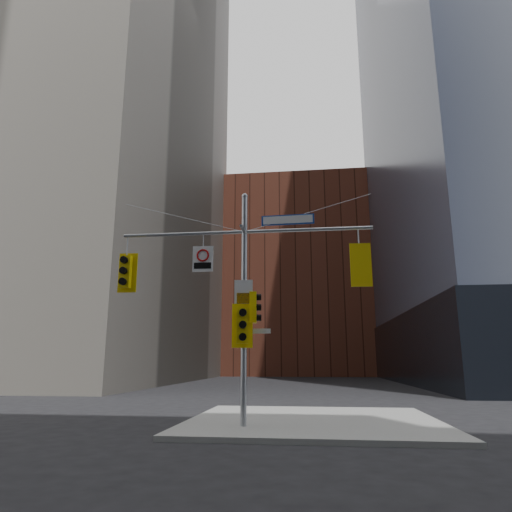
% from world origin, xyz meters
% --- Properties ---
extents(ground, '(160.00, 160.00, 0.00)m').
position_xyz_m(ground, '(0.00, 0.00, 0.00)').
color(ground, black).
rests_on(ground, ground).
extents(sidewalk_corner, '(8.00, 8.00, 0.15)m').
position_xyz_m(sidewalk_corner, '(2.00, 4.00, 0.07)').
color(sidewalk_corner, gray).
rests_on(sidewalk_corner, ground).
extents(tower_nw, '(36.00, 36.00, 80.00)m').
position_xyz_m(tower_nw, '(-28.00, 32.00, 40.00)').
color(tower_nw, gray).
rests_on(tower_nw, ground).
extents(brick_midrise, '(26.00, 20.00, 28.00)m').
position_xyz_m(brick_midrise, '(0.00, 58.00, 14.00)').
color(brick_midrise, brown).
rests_on(brick_midrise, ground).
extents(signal_assembly, '(8.00, 0.80, 7.30)m').
position_xyz_m(signal_assembly, '(0.00, 1.99, 4.42)').
color(signal_assembly, '#999CA1').
rests_on(signal_assembly, ground).
extents(traffic_light_west_arm, '(0.62, 0.49, 1.30)m').
position_xyz_m(traffic_light_west_arm, '(-3.87, 2.01, 4.80)').
color(traffic_light_west_arm, yellow).
rests_on(traffic_light_west_arm, ground).
extents(traffic_light_east_arm, '(0.63, 0.51, 1.32)m').
position_xyz_m(traffic_light_east_arm, '(3.55, 1.99, 4.80)').
color(traffic_light_east_arm, yellow).
rests_on(traffic_light_east_arm, ground).
extents(traffic_light_pole_side, '(0.38, 0.32, 0.95)m').
position_xyz_m(traffic_light_pole_side, '(0.32, 2.00, 3.59)').
color(traffic_light_pole_side, yellow).
rests_on(traffic_light_pole_side, ground).
extents(traffic_light_pole_front, '(0.63, 0.56, 1.32)m').
position_xyz_m(traffic_light_pole_front, '(-0.00, 1.73, 3.03)').
color(traffic_light_pole_front, yellow).
rests_on(traffic_light_pole_front, ground).
extents(street_sign_blade, '(1.67, 0.11, 0.33)m').
position_xyz_m(street_sign_blade, '(1.38, 2.00, 6.35)').
color(street_sign_blade, '#11399F').
rests_on(street_sign_blade, ground).
extents(regulatory_sign_arm, '(0.66, 0.07, 0.83)m').
position_xyz_m(regulatory_sign_arm, '(-1.33, 1.97, 5.18)').
color(regulatory_sign_arm, silver).
rests_on(regulatory_sign_arm, ground).
extents(regulatory_sign_pole, '(0.56, 0.07, 0.73)m').
position_xyz_m(regulatory_sign_pole, '(0.00, 1.88, 4.04)').
color(regulatory_sign_pole, silver).
rests_on(regulatory_sign_pole, ground).
extents(street_blade_ew, '(0.73, 0.08, 0.15)m').
position_xyz_m(street_blade_ew, '(0.45, 2.00, 2.87)').
color(street_blade_ew, silver).
rests_on(street_blade_ew, ground).
extents(street_blade_ns, '(0.06, 0.83, 0.17)m').
position_xyz_m(street_blade_ns, '(0.00, 2.45, 2.78)').
color(street_blade_ns, '#145926').
rests_on(street_blade_ns, ground).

